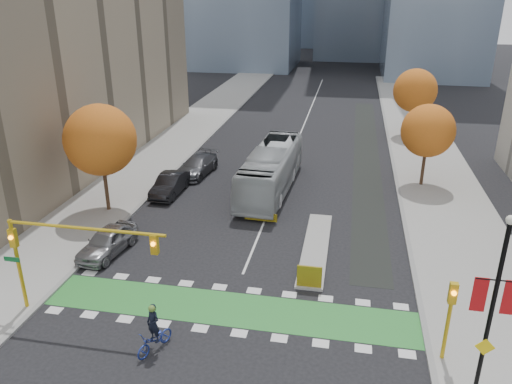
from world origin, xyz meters
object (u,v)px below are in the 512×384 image
at_px(tree_west, 100,140).
at_px(tree_east_far, 415,91).
at_px(banner_lamppost, 493,303).
at_px(parked_car_b, 170,184).
at_px(bus, 271,169).
at_px(tree_east_near, 428,131).
at_px(traffic_signal_west, 60,246).
at_px(traffic_signal_east, 450,310).
at_px(parked_car_a, 107,241).
at_px(cyclist, 154,336).
at_px(hazard_board, 309,277).
at_px(parked_car_c, 197,166).

relative_size(tree_west, tree_east_far, 1.08).
distance_m(banner_lamppost, parked_car_b, 27.61).
bearing_deg(bus, tree_east_near, 18.08).
bearing_deg(traffic_signal_west, traffic_signal_east, 0.01).
height_order(banner_lamppost, parked_car_a, banner_lamppost).
relative_size(cyclist, parked_car_a, 0.50).
relative_size(hazard_board, parked_car_c, 0.25).
relative_size(hazard_board, tree_east_far, 0.18).
bearing_deg(traffic_signal_west, cyclist, -18.93).
xyz_separation_m(hazard_board, bus, (-4.53, 14.36, 1.05)).
relative_size(tree_east_near, parked_car_a, 1.43).
bearing_deg(hazard_board, banner_lamppost, -41.79).
bearing_deg(tree_west, parked_car_c, 64.97).
distance_m(cyclist, parked_car_a, 10.44).
height_order(traffic_signal_east, parked_car_b, traffic_signal_east).
distance_m(bus, parked_car_b, 8.44).
bearing_deg(tree_east_near, tree_east_far, 88.21).
bearing_deg(parked_car_b, parked_car_a, -90.86).
bearing_deg(tree_west, tree_east_far, 46.70).
bearing_deg(bus, hazard_board, -69.75).
relative_size(hazard_board, traffic_signal_east, 0.34).
bearing_deg(cyclist, hazard_board, 68.56).
xyz_separation_m(hazard_board, traffic_signal_east, (6.50, -4.71, 1.93)).
xyz_separation_m(tree_east_near, traffic_signal_west, (-19.93, -22.51, -0.83)).
bearing_deg(bus, tree_east_far, 58.90).
bearing_deg(parked_car_b, parked_car_c, 82.66).
bearing_deg(tree_east_near, parked_car_b, -163.98).
distance_m(tree_west, banner_lamppost, 27.63).
height_order(hazard_board, parked_car_b, parked_car_b).
bearing_deg(tree_east_near, banner_lamppost, -91.17).
relative_size(traffic_signal_west, parked_car_a, 1.72).
height_order(tree_west, cyclist, tree_west).
bearing_deg(tree_west, banner_lamppost, -31.68).
bearing_deg(cyclist, tree_east_far, 93.21).
bearing_deg(traffic_signal_east, tree_west, 150.93).
relative_size(tree_east_far, bus, 0.58).
height_order(hazard_board, tree_west, tree_west).
xyz_separation_m(hazard_board, parked_car_a, (-13.00, 1.69, 0.04)).
bearing_deg(parked_car_c, cyclist, -70.38).
bearing_deg(tree_west, parked_car_b, 49.89).
bearing_deg(tree_east_far, cyclist, -110.49).
distance_m(tree_east_far, parked_car_a, 38.89).
height_order(traffic_signal_west, parked_car_a, traffic_signal_west).
bearing_deg(parked_car_c, banner_lamppost, -43.62).
distance_m(hazard_board, parked_car_a, 13.11).
xyz_separation_m(tree_east_near, parked_car_b, (-20.54, -5.90, -4.02)).
xyz_separation_m(tree_east_far, traffic_signal_east, (-2.00, -38.51, -2.51)).
bearing_deg(traffic_signal_east, hazard_board, 144.08).
xyz_separation_m(tree_west, parked_car_a, (3.00, -6.11, -4.77)).
bearing_deg(bus, tree_west, -147.48).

